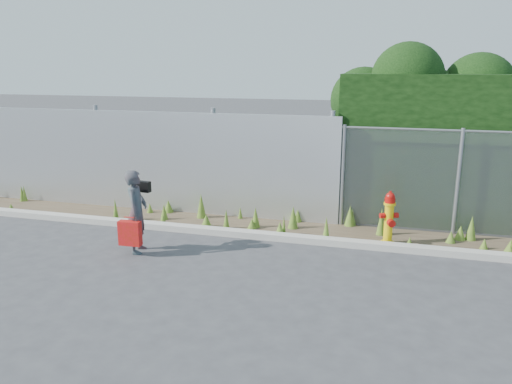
% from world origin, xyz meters
% --- Properties ---
extents(ground, '(80.00, 80.00, 0.00)m').
position_xyz_m(ground, '(0.00, 0.00, 0.00)').
color(ground, '#3C3B3E').
rests_on(ground, ground).
extents(curb, '(16.00, 0.22, 0.12)m').
position_xyz_m(curb, '(0.00, 1.80, 0.06)').
color(curb, '#AFAA9E').
rests_on(curb, ground).
extents(weed_strip, '(16.00, 1.31, 0.54)m').
position_xyz_m(weed_strip, '(0.49, 2.47, 0.13)').
color(weed_strip, '#4C3C2B').
rests_on(weed_strip, ground).
extents(corrugated_fence, '(8.50, 0.21, 2.30)m').
position_xyz_m(corrugated_fence, '(-3.25, 3.01, 1.10)').
color(corrugated_fence, '#B8BABF').
rests_on(corrugated_fence, ground).
extents(fire_hydrant, '(0.33, 0.30, 1.00)m').
position_xyz_m(fire_hydrant, '(1.99, 2.10, 0.48)').
color(fire_hydrant, yellow).
rests_on(fire_hydrant, ground).
extents(woman, '(0.46, 0.59, 1.45)m').
position_xyz_m(woman, '(-2.21, 0.59, 0.72)').
color(woman, '#0F5D62').
rests_on(woman, ground).
extents(red_tote_bag, '(0.38, 0.14, 0.50)m').
position_xyz_m(red_tote_bag, '(-2.23, 0.36, 0.40)').
color(red_tote_bag, '#A52009').
extents(black_shoulder_bag, '(0.25, 0.11, 0.19)m').
position_xyz_m(black_shoulder_bag, '(-2.19, 0.85, 1.11)').
color(black_shoulder_bag, black).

